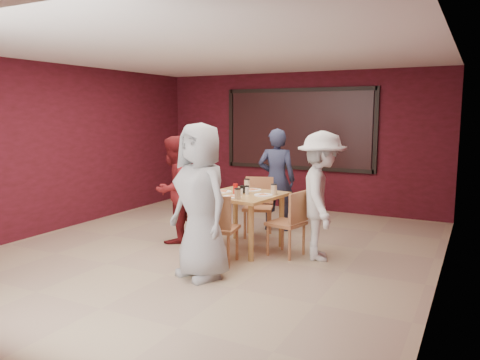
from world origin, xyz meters
The scene contains 11 objects.
floor centered at (0.00, 0.00, 0.00)m, with size 7.00×7.00×0.00m, color tan.
window_blinds centered at (0.00, 3.45, 1.65)m, with size 3.00×0.02×1.50m, color black.
dining_table centered at (0.32, 0.32, 0.72)m, with size 1.16×1.16×0.98m.
chair_front centered at (0.36, -0.48, 0.53)m, with size 0.53×0.53×0.94m.
chair_back centered at (0.20, 1.13, 0.53)m, with size 0.58×0.58×0.94m.
chair_left centered at (-0.38, 0.31, 0.46)m, with size 0.42×0.42×0.82m.
chair_right centered at (1.08, 0.31, 0.52)m, with size 0.53×0.53×0.92m.
diner_front centered at (0.41, -0.96, 0.94)m, with size 0.91×0.59×1.87m, color #A4A4A4.
diner_back centered at (0.32, 1.60, 0.86)m, with size 0.63×0.41×1.73m, color #2A304C.
diner_left centered at (-0.80, 0.20, 0.82)m, with size 0.79×0.62×1.64m, color maroon.
diner_right centered at (1.48, 0.39, 0.87)m, with size 1.13×0.65×1.75m, color silver.
Camera 1 is at (3.35, -5.62, 1.99)m, focal length 35.00 mm.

